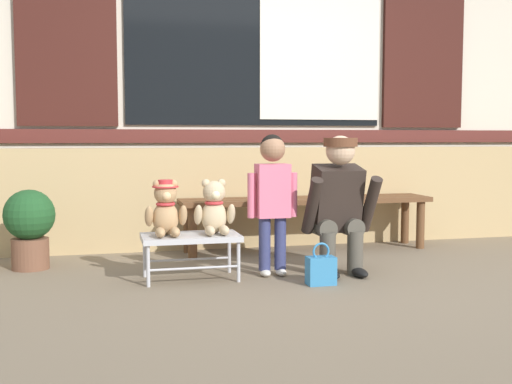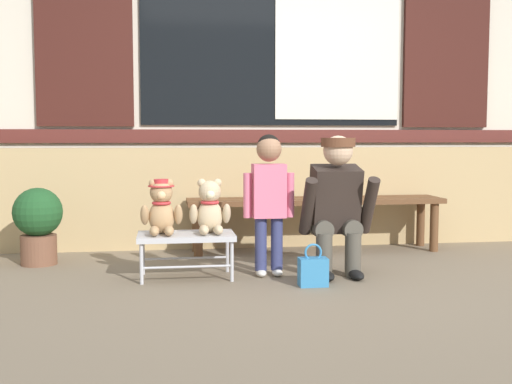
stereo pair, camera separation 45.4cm
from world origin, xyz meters
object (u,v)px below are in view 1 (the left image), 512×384
wooden_bench_long (306,206)px  potted_plant (29,224)px  teddy_bear_with_hat (166,209)px  handbag_on_ground (321,270)px  child_standing (273,189)px  teddy_bear_plain (214,209)px  adult_crouching (339,204)px  small_display_bench (191,240)px

wooden_bench_long → potted_plant: potted_plant is taller
teddy_bear_with_hat → handbag_on_ground: (0.94, -0.35, -0.38)m
child_standing → potted_plant: bearing=158.9°
teddy_bear_with_hat → teddy_bear_plain: size_ratio=1.00×
adult_crouching → potted_plant: 2.19m
small_display_bench → wooden_bench_long: bearing=38.3°
child_standing → small_display_bench: bearing=178.8°
teddy_bear_plain → handbag_on_ground: size_ratio=1.34×
wooden_bench_long → potted_plant: 2.17m
small_display_bench → child_standing: 0.64m
wooden_bench_long → child_standing: (-0.53, -0.87, 0.22)m
wooden_bench_long → teddy_bear_with_hat: (-1.25, -0.86, 0.10)m
potted_plant → small_display_bench: bearing=-30.0°
teddy_bear_plain → potted_plant: teddy_bear_plain is taller
small_display_bench → potted_plant: potted_plant is taller
potted_plant → child_standing: bearing=-21.1°
adult_crouching → handbag_on_ground: (-0.24, -0.31, -0.38)m
adult_crouching → wooden_bench_long: bearing=85.9°
small_display_bench → potted_plant: bearing=150.0°
teddy_bear_with_hat → handbag_on_ground: 1.08m
wooden_bench_long → small_display_bench: bearing=-141.7°
adult_crouching → small_display_bench: bearing=177.8°
teddy_bear_plain → potted_plant: (-1.22, 0.61, -0.14)m
wooden_bench_long → child_standing: 1.04m
small_display_bench → handbag_on_ground: 0.88m
teddy_bear_with_hat → adult_crouching: bearing=-2.0°
child_standing → adult_crouching: size_ratio=1.01×
child_standing → teddy_bear_with_hat: bearing=178.9°
teddy_bear_with_hat → child_standing: bearing=-1.1°
handbag_on_ground → wooden_bench_long: bearing=75.9°
teddy_bear_with_hat → child_standing: (0.72, -0.01, 0.12)m
handbag_on_ground → small_display_bench: bearing=156.0°
adult_crouching → handbag_on_ground: 0.55m
wooden_bench_long → teddy_bear_with_hat: bearing=-145.6°
wooden_bench_long → potted_plant: size_ratio=3.68×
teddy_bear_plain → small_display_bench: bearing=-179.5°
teddy_bear_with_hat → adult_crouching: (1.18, -0.04, 0.01)m
adult_crouching → teddy_bear_with_hat: bearing=178.0°
teddy_bear_plain → wooden_bench_long: bearing=42.7°
handbag_on_ground → teddy_bear_plain: bearing=150.6°
potted_plant → teddy_bear_plain: bearing=-26.6°
wooden_bench_long → teddy_bear_with_hat: teddy_bear_with_hat is taller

